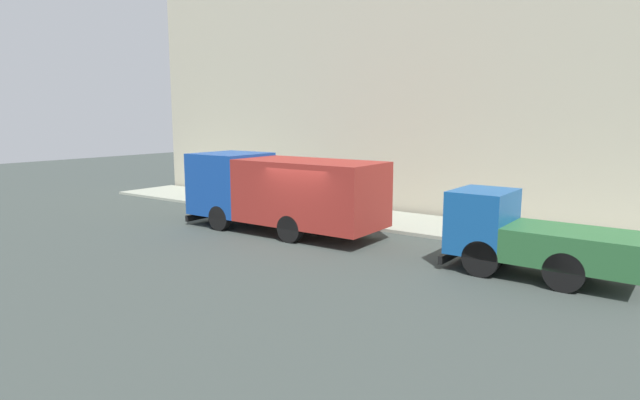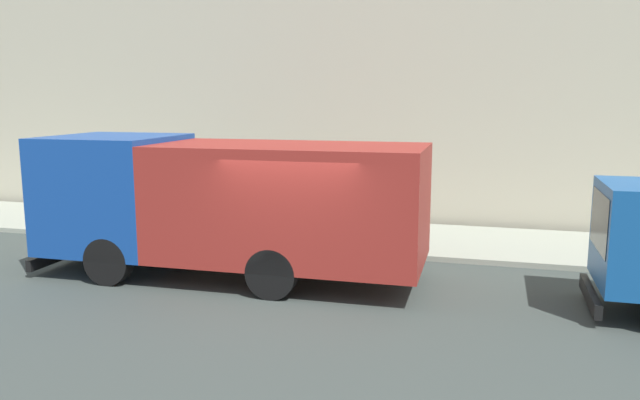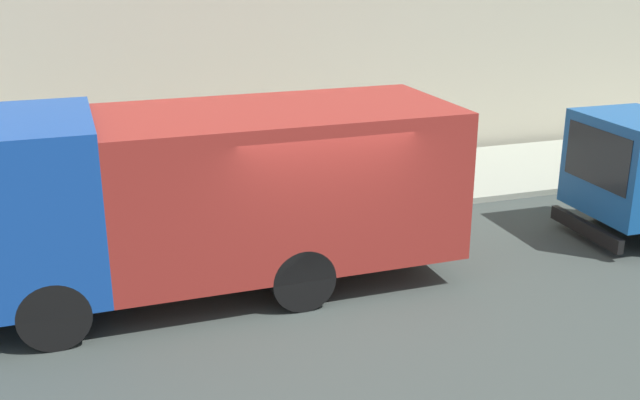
{
  "view_description": "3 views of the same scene",
  "coord_description": "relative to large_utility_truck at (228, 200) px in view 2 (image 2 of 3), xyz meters",
  "views": [
    {
      "loc": [
        -13.82,
        -10.64,
        4.21
      ],
      "look_at": [
        0.67,
        -0.21,
        1.38
      ],
      "focal_mm": 29.78,
      "sensor_mm": 36.0,
      "label": 1
    },
    {
      "loc": [
        -10.24,
        -3.25,
        3.56
      ],
      "look_at": [
        1.41,
        -0.09,
        1.54
      ],
      "focal_mm": 34.33,
      "sensor_mm": 36.0,
      "label": 2
    },
    {
      "loc": [
        -9.46,
        3.17,
        4.89
      ],
      "look_at": [
        0.68,
        -0.24,
        1.27
      ],
      "focal_mm": 41.78,
      "sensor_mm": 36.0,
      "label": 3
    }
  ],
  "objects": [
    {
      "name": "building_facade",
      "position": [
        6.22,
        -1.65,
        3.88
      ],
      "size": [
        0.5,
        30.0,
        10.88
      ],
      "primitive_type": "cube",
      "color": "#BAB49B",
      "rests_on": "ground"
    },
    {
      "name": "ground",
      "position": [
        -0.83,
        -1.65,
        -1.57
      ],
      "size": [
        80.0,
        80.0,
        0.0
      ],
      "primitive_type": "plane",
      "color": "#39413E"
    },
    {
      "name": "large_utility_truck",
      "position": [
        0.0,
        0.0,
        0.0
      ],
      "size": [
        2.6,
        7.76,
        2.79
      ],
      "rotation": [
        0.0,
        0.0,
        0.01
      ],
      "color": "#144197",
      "rests_on": "ground"
    },
    {
      "name": "traffic_cone_orange",
      "position": [
        2.59,
        4.31,
        -1.16
      ],
      "size": [
        0.39,
        0.39,
        0.56
      ],
      "primitive_type": "cone",
      "color": "orange",
      "rests_on": "sidewalk"
    },
    {
      "name": "sidewalk",
      "position": [
        3.94,
        -1.65,
        -1.5
      ],
      "size": [
        3.55,
        30.0,
        0.12
      ],
      "primitive_type": "cube",
      "color": "#9A9F8F",
      "rests_on": "ground"
    },
    {
      "name": "pedestrian_walking",
      "position": [
        4.0,
        2.38,
        -0.62
      ],
      "size": [
        0.49,
        0.49,
        1.58
      ],
      "rotation": [
        0.0,
        0.0,
        3.6
      ],
      "color": "#534C45",
      "rests_on": "sidewalk"
    }
  ]
}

